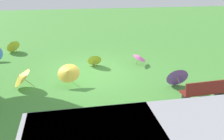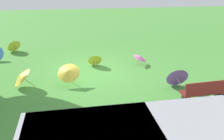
% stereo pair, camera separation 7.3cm
% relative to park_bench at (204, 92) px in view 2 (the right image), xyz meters
% --- Properties ---
extents(ground, '(40.00, 40.00, 0.00)m').
position_rel_park_bench_xyz_m(ground, '(3.61, -3.34, -0.47)').
color(ground, '#478C38').
extents(park_bench, '(1.64, 0.62, 0.90)m').
position_rel_park_bench_xyz_m(park_bench, '(0.00, 0.00, 0.00)').
color(park_bench, maroon).
rests_on(park_bench, ground).
extents(parasol_yellow_0, '(0.69, 0.64, 0.64)m').
position_rel_park_bench_xyz_m(parasol_yellow_0, '(3.41, -4.21, -0.14)').
color(parasol_yellow_0, tan).
rests_on(parasol_yellow_0, ground).
extents(parasol_yellow_1, '(0.99, 0.94, 0.90)m').
position_rel_park_bench_xyz_m(parasol_yellow_1, '(4.59, -2.19, 0.11)').
color(parasol_yellow_1, tan).
rests_on(parasol_yellow_1, ground).
extents(parasol_pink_0, '(0.82, 0.83, 0.57)m').
position_rel_park_bench_xyz_m(parasol_pink_0, '(1.22, -4.06, -0.09)').
color(parasol_pink_0, tan).
rests_on(parasol_pink_0, ground).
extents(parasol_yellow_2, '(0.88, 0.83, 0.72)m').
position_rel_park_bench_xyz_m(parasol_yellow_2, '(7.76, -7.01, -0.10)').
color(parasol_yellow_2, tan).
rests_on(parasol_yellow_2, ground).
extents(parasol_purple_0, '(0.87, 0.76, 0.86)m').
position_rel_park_bench_xyz_m(parasol_purple_0, '(0.39, -1.50, -0.04)').
color(parasol_purple_0, tan).
rests_on(parasol_purple_0, ground).
extents(parasol_yellow_3, '(0.90, 0.98, 0.83)m').
position_rel_park_bench_xyz_m(parasol_yellow_3, '(6.42, -2.21, 0.01)').
color(parasol_yellow_3, tan).
rests_on(parasol_yellow_3, ground).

